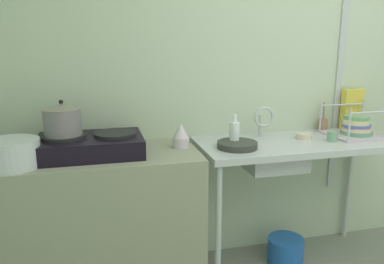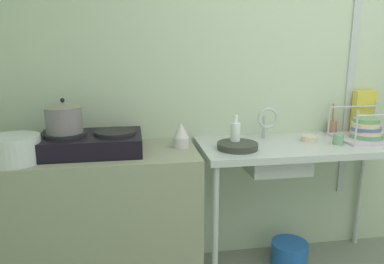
% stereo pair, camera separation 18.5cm
% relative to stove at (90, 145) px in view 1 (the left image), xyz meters
% --- Properties ---
extents(wall_back, '(5.03, 0.10, 2.80)m').
position_rel_stove_xyz_m(wall_back, '(1.53, 0.33, 0.45)').
color(wall_back, '#B6C7A9').
rests_on(wall_back, ground).
extents(wall_metal_strip, '(0.05, 0.01, 2.24)m').
position_rel_stove_xyz_m(wall_metal_strip, '(1.77, 0.27, 0.59)').
color(wall_metal_strip, '#B3BABA').
extents(counter_concrete, '(1.14, 0.56, 0.89)m').
position_rel_stove_xyz_m(counter_concrete, '(0.04, -0.00, -0.50)').
color(counter_concrete, gray).
rests_on(counter_concrete, ground).
extents(counter_sink, '(1.30, 0.56, 0.89)m').
position_rel_stove_xyz_m(counter_sink, '(1.30, 0.00, -0.14)').
color(counter_sink, '#B3BABA').
rests_on(counter_sink, ground).
extents(stove, '(0.58, 0.39, 0.12)m').
position_rel_stove_xyz_m(stove, '(0.00, 0.00, 0.00)').
color(stove, black).
rests_on(stove, counter_concrete).
extents(pot_on_left_burner, '(0.20, 0.20, 0.20)m').
position_rel_stove_xyz_m(pot_on_left_burner, '(-0.14, -0.00, 0.15)').
color(pot_on_left_burner, slate).
rests_on(pot_on_left_burner, stove).
extents(pot_beside_stove, '(0.28, 0.28, 0.14)m').
position_rel_stove_xyz_m(pot_beside_stove, '(-0.38, -0.13, 0.01)').
color(pot_beside_stove, silver).
rests_on(pot_beside_stove, counter_concrete).
extents(percolator, '(0.10, 0.10, 0.15)m').
position_rel_stove_xyz_m(percolator, '(0.53, 0.03, 0.02)').
color(percolator, silver).
rests_on(percolator, counter_concrete).
extents(sink_basin, '(0.37, 0.32, 0.16)m').
position_rel_stove_xyz_m(sink_basin, '(1.11, -0.03, -0.14)').
color(sink_basin, '#B3BABA').
rests_on(sink_basin, counter_sink).
extents(faucet, '(0.14, 0.08, 0.22)m').
position_rel_stove_xyz_m(faucet, '(1.11, 0.11, 0.08)').
color(faucet, '#B3BABA').
rests_on(faucet, counter_sink).
extents(frying_pan, '(0.24, 0.24, 0.04)m').
position_rel_stove_xyz_m(frying_pan, '(0.86, -0.07, -0.04)').
color(frying_pan, '#31352D').
rests_on(frying_pan, counter_sink).
extents(dish_rack, '(0.36, 0.34, 0.22)m').
position_rel_stove_xyz_m(dish_rack, '(1.75, 0.02, 0.00)').
color(dish_rack, '#B7B9C0').
rests_on(dish_rack, counter_sink).
extents(cup_by_rack, '(0.06, 0.06, 0.07)m').
position_rel_stove_xyz_m(cup_by_rack, '(1.51, -0.07, -0.02)').
color(cup_by_rack, '#6C9E79').
rests_on(cup_by_rack, counter_sink).
extents(small_bowl_on_drainboard, '(0.10, 0.10, 0.04)m').
position_rel_stove_xyz_m(small_bowl_on_drainboard, '(1.37, 0.04, -0.04)').
color(small_bowl_on_drainboard, beige).
rests_on(small_bowl_on_drainboard, counter_sink).
extents(bottle_by_sink, '(0.06, 0.06, 0.20)m').
position_rel_stove_xyz_m(bottle_by_sink, '(0.85, -0.02, 0.02)').
color(bottle_by_sink, white).
rests_on(bottle_by_sink, counter_sink).
extents(cereal_box, '(0.17, 0.07, 0.29)m').
position_rel_stove_xyz_m(cereal_box, '(1.87, 0.23, 0.09)').
color(cereal_box, gold).
rests_on(cereal_box, counter_sink).
extents(utensil_jar, '(0.07, 0.07, 0.21)m').
position_rel_stove_xyz_m(utensil_jar, '(1.63, 0.23, -0.01)').
color(utensil_jar, '#956D52').
rests_on(utensil_jar, counter_sink).
extents(bucket_on_floor, '(0.25, 0.25, 0.18)m').
position_rel_stove_xyz_m(bucket_on_floor, '(1.27, 0.01, -0.85)').
color(bucket_on_floor, '#2059AF').
rests_on(bucket_on_floor, ground).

